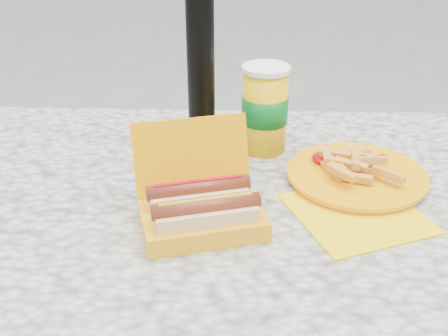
{
  "coord_description": "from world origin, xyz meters",
  "views": [
    {
      "loc": [
        0.08,
        -0.82,
        1.25
      ],
      "look_at": [
        0.05,
        0.02,
        0.8
      ],
      "focal_mm": 45.0,
      "sensor_mm": 36.0,
      "label": 1
    }
  ],
  "objects": [
    {
      "name": "picnic_table",
      "position": [
        0.0,
        0.0,
        0.64
      ],
      "size": [
        1.2,
        0.8,
        0.75
      ],
      "color": "beige",
      "rests_on": "ground"
    },
    {
      "name": "soda_cup",
      "position": [
        0.12,
        0.2,
        0.84
      ],
      "size": [
        0.09,
        0.09,
        0.17
      ],
      "rotation": [
        0.0,
        0.0,
        0.35
      ],
      "color": "#F5B706",
      "rests_on": "picnic_table"
    },
    {
      "name": "hotdog_box",
      "position": [
        0.02,
        -0.08,
        0.78
      ],
      "size": [
        0.22,
        0.2,
        0.15
      ],
      "rotation": [
        0.0,
        0.0,
        0.28
      ],
      "color": "#EA9500",
      "rests_on": "picnic_table"
    },
    {
      "name": "fries_plate",
      "position": [
        0.28,
        0.07,
        0.76
      ],
      "size": [
        0.27,
        0.36,
        0.05
      ],
      "rotation": [
        0.0,
        0.0,
        0.14
      ],
      "color": "yellow",
      "rests_on": "picnic_table"
    }
  ]
}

